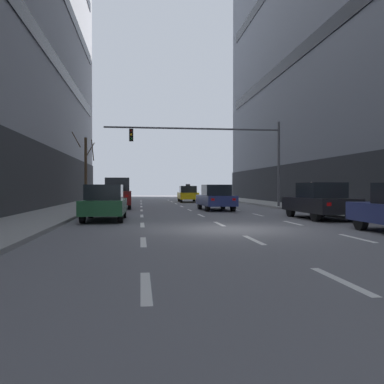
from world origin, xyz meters
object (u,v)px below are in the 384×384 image
Objects in this scene: taxi_driving_1 at (188,194)px; car_driving_3 at (118,193)px; traffic_signal_0 at (222,146)px; street_tree_0 at (86,169)px; car_driving_0 at (216,198)px; pedestrian_0 at (311,193)px; car_driving_2 at (105,203)px; car_parked_2 at (319,201)px.

taxi_driving_1 is 13.23m from car_driving_3.
traffic_signal_0 is 2.13× the size of street_tree_0.
taxi_driving_1 reaches higher than car_driving_0.
street_tree_0 reaches higher than pedestrian_0.
car_driving_2 is at bearing -79.34° from street_tree_0.
car_driving_2 is 2.54× the size of pedestrian_0.
street_tree_0 reaches higher than taxi_driving_1.
traffic_signal_0 reaches higher than car_driving_3.
car_driving_3 is at bearing 174.73° from traffic_signal_0.
car_driving_0 is 1.03× the size of car_driving_2.
car_driving_0 is 0.36× the size of traffic_signal_0.
car_parked_2 is (3.53, -7.63, 0.03)m from car_driving_0.
traffic_signal_0 is at bearing -5.27° from car_driving_3.
car_driving_3 is at bearing 89.81° from car_driving_2.
car_parked_2 is 0.37× the size of traffic_signal_0.
pedestrian_0 reaches higher than car_parked_2.
car_driving_3 is 14.39m from car_parked_2.
car_driving_3 is 0.36× the size of traffic_signal_0.
pedestrian_0 is at bearing -12.55° from car_driving_3.
taxi_driving_1 is at bearing 37.95° from street_tree_0.
car_driving_0 is 0.77× the size of street_tree_0.
car_parked_2 is at bearing -80.56° from taxi_driving_1.
car_driving_3 is (-6.43, 2.75, 0.25)m from car_driving_0.
car_driving_3 is 8.05m from traffic_signal_0.
pedestrian_0 reaches higher than car_driving_0.
taxi_driving_1 is 2.56× the size of pedestrian_0.
taxi_driving_1 is 0.75× the size of street_tree_0.
pedestrian_0 is (5.60, -2.20, -3.30)m from traffic_signal_0.
pedestrian_0 is at bearing -1.08° from car_driving_0.
taxi_driving_1 is 1.01× the size of car_driving_2.
street_tree_0 is at bearing 121.19° from car_driving_3.
car_driving_3 is at bearing 133.83° from car_parked_2.
car_parked_2 is at bearing -74.56° from traffic_signal_0.
street_tree_0 reaches higher than car_driving_2.
traffic_signal_0 is 7.26× the size of pedestrian_0.
street_tree_0 reaches higher than car_driving_3.
street_tree_0 is 17.42m from pedestrian_0.
street_tree_0 is at bearing 130.42° from car_parked_2.
street_tree_0 is (-12.72, 14.94, 2.15)m from car_parked_2.
street_tree_0 is (-2.76, 4.56, 1.93)m from car_driving_3.
taxi_driving_1 is 0.35× the size of traffic_signal_0.
car_driving_0 is at bearing -89.49° from taxi_driving_1.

